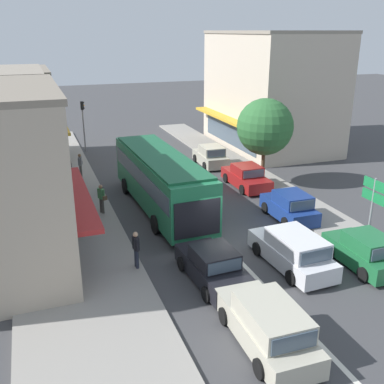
{
  "coord_description": "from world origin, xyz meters",
  "views": [
    {
      "loc": [
        -8.02,
        -17.5,
        9.6
      ],
      "look_at": [
        -0.06,
        4.4,
        1.2
      ],
      "focal_mm": 42.0,
      "sensor_mm": 36.0,
      "label": 1
    }
  ],
  "objects_px": {
    "parked_hatchback_kerb_front": "(364,252)",
    "traffic_light_downstreet": "(83,118)",
    "pedestrian_far_walker": "(80,164)",
    "wagon_queue_gap_filler": "(293,251)",
    "street_tree_right": "(265,127)",
    "parked_hatchback_kerb_rear": "(211,156)",
    "parked_sedan_kerb_third": "(246,177)",
    "directional_road_sign": "(373,198)",
    "sedan_queue_far_back": "(213,267)",
    "parked_hatchback_kerb_second": "(290,207)",
    "pedestrian_with_handbag_near": "(101,197)",
    "pedestrian_browsing_midblock": "(136,247)",
    "city_bus": "(161,178)",
    "wagon_adjacent_lane_lead": "(268,325)"
  },
  "relations": [
    {
      "from": "parked_hatchback_kerb_second",
      "to": "pedestrian_far_walker",
      "type": "bearing_deg",
      "value": 131.37
    },
    {
      "from": "directional_road_sign",
      "to": "pedestrian_browsing_midblock",
      "type": "distance_m",
      "value": 10.54
    },
    {
      "from": "city_bus",
      "to": "parked_sedan_kerb_third",
      "type": "distance_m",
      "value": 6.67
    },
    {
      "from": "sedan_queue_far_back",
      "to": "street_tree_right",
      "type": "bearing_deg",
      "value": 52.79
    },
    {
      "from": "street_tree_right",
      "to": "pedestrian_browsing_midblock",
      "type": "distance_m",
      "value": 13.49
    },
    {
      "from": "parked_sedan_kerb_third",
      "to": "street_tree_right",
      "type": "bearing_deg",
      "value": 0.19
    },
    {
      "from": "pedestrian_browsing_midblock",
      "to": "pedestrian_far_walker",
      "type": "height_order",
      "value": "same"
    },
    {
      "from": "parked_hatchback_kerb_front",
      "to": "traffic_light_downstreet",
      "type": "xyz_separation_m",
      "value": [
        -8.66,
        23.94,
        2.15
      ]
    },
    {
      "from": "sedan_queue_far_back",
      "to": "pedestrian_far_walker",
      "type": "relative_size",
      "value": 2.63
    },
    {
      "from": "parked_sedan_kerb_third",
      "to": "parked_hatchback_kerb_rear",
      "type": "bearing_deg",
      "value": 93.36
    },
    {
      "from": "sedan_queue_far_back",
      "to": "parked_sedan_kerb_third",
      "type": "bearing_deg",
      "value": 57.23
    },
    {
      "from": "parked_hatchback_kerb_second",
      "to": "street_tree_right",
      "type": "height_order",
      "value": "street_tree_right"
    },
    {
      "from": "city_bus",
      "to": "sedan_queue_far_back",
      "type": "relative_size",
      "value": 2.55
    },
    {
      "from": "sedan_queue_far_back",
      "to": "pedestrian_far_walker",
      "type": "height_order",
      "value": "pedestrian_far_walker"
    },
    {
      "from": "sedan_queue_far_back",
      "to": "parked_hatchback_kerb_rear",
      "type": "xyz_separation_m",
      "value": [
        6.18,
        15.43,
        0.05
      ]
    },
    {
      "from": "directional_road_sign",
      "to": "parked_hatchback_kerb_second",
      "type": "bearing_deg",
      "value": 104.54
    },
    {
      "from": "wagon_adjacent_lane_lead",
      "to": "parked_sedan_kerb_third",
      "type": "relative_size",
      "value": 1.08
    },
    {
      "from": "parked_sedan_kerb_third",
      "to": "pedestrian_far_walker",
      "type": "bearing_deg",
      "value": 151.37
    },
    {
      "from": "wagon_queue_gap_filler",
      "to": "parked_hatchback_kerb_second",
      "type": "xyz_separation_m",
      "value": [
        2.64,
        4.54,
        -0.04
      ]
    },
    {
      "from": "wagon_adjacent_lane_lead",
      "to": "directional_road_sign",
      "type": "distance_m",
      "value": 8.66
    },
    {
      "from": "parked_hatchback_kerb_front",
      "to": "directional_road_sign",
      "type": "distance_m",
      "value": 2.41
    },
    {
      "from": "pedestrian_browsing_midblock",
      "to": "parked_hatchback_kerb_rear",
      "type": "bearing_deg",
      "value": 56.63
    },
    {
      "from": "street_tree_right",
      "to": "wagon_adjacent_lane_lead",
      "type": "bearing_deg",
      "value": -117.8
    },
    {
      "from": "wagon_queue_gap_filler",
      "to": "street_tree_right",
      "type": "relative_size",
      "value": 0.81
    },
    {
      "from": "traffic_light_downstreet",
      "to": "pedestrian_far_walker",
      "type": "relative_size",
      "value": 2.58
    },
    {
      "from": "city_bus",
      "to": "pedestrian_browsing_midblock",
      "type": "xyz_separation_m",
      "value": [
        -2.91,
        -6.29,
        -0.81
      ]
    },
    {
      "from": "pedestrian_with_handbag_near",
      "to": "pedestrian_far_walker",
      "type": "xyz_separation_m",
      "value": [
        -0.3,
        7.0,
        0.0
      ]
    },
    {
      "from": "street_tree_right",
      "to": "pedestrian_with_handbag_near",
      "type": "bearing_deg",
      "value": -171.45
    },
    {
      "from": "city_bus",
      "to": "pedestrian_browsing_midblock",
      "type": "height_order",
      "value": "city_bus"
    },
    {
      "from": "sedan_queue_far_back",
      "to": "parked_hatchback_kerb_second",
      "type": "relative_size",
      "value": 1.14
    },
    {
      "from": "directional_road_sign",
      "to": "pedestrian_far_walker",
      "type": "relative_size",
      "value": 2.21
    },
    {
      "from": "wagon_adjacent_lane_lead",
      "to": "street_tree_right",
      "type": "relative_size",
      "value": 0.8
    },
    {
      "from": "parked_hatchback_kerb_rear",
      "to": "traffic_light_downstreet",
      "type": "height_order",
      "value": "traffic_light_downstreet"
    },
    {
      "from": "wagon_queue_gap_filler",
      "to": "pedestrian_browsing_midblock",
      "type": "height_order",
      "value": "pedestrian_browsing_midblock"
    },
    {
      "from": "wagon_adjacent_lane_lead",
      "to": "pedestrian_far_walker",
      "type": "distance_m",
      "value": 20.02
    },
    {
      "from": "parked_hatchback_kerb_second",
      "to": "traffic_light_downstreet",
      "type": "bearing_deg",
      "value": 114.65
    },
    {
      "from": "sedan_queue_far_back",
      "to": "parked_sedan_kerb_third",
      "type": "relative_size",
      "value": 1.02
    },
    {
      "from": "wagon_adjacent_lane_lead",
      "to": "sedan_queue_far_back",
      "type": "distance_m",
      "value": 4.23
    },
    {
      "from": "wagon_adjacent_lane_lead",
      "to": "pedestrian_far_walker",
      "type": "height_order",
      "value": "pedestrian_far_walker"
    },
    {
      "from": "sedan_queue_far_back",
      "to": "parked_hatchback_kerb_second",
      "type": "bearing_deg",
      "value": 35.53
    },
    {
      "from": "parked_hatchback_kerb_second",
      "to": "pedestrian_with_handbag_near",
      "type": "distance_m",
      "value": 10.19
    },
    {
      "from": "directional_road_sign",
      "to": "city_bus",
      "type": "bearing_deg",
      "value": 131.07
    },
    {
      "from": "parked_hatchback_kerb_second",
      "to": "directional_road_sign",
      "type": "relative_size",
      "value": 1.04
    },
    {
      "from": "parked_sedan_kerb_third",
      "to": "pedestrian_browsing_midblock",
      "type": "relative_size",
      "value": 2.58
    },
    {
      "from": "traffic_light_downstreet",
      "to": "directional_road_sign",
      "type": "height_order",
      "value": "traffic_light_downstreet"
    },
    {
      "from": "parked_hatchback_kerb_second",
      "to": "parked_sedan_kerb_third",
      "type": "height_order",
      "value": "parked_hatchback_kerb_second"
    },
    {
      "from": "parked_sedan_kerb_third",
      "to": "pedestrian_with_handbag_near",
      "type": "height_order",
      "value": "pedestrian_with_handbag_near"
    },
    {
      "from": "street_tree_right",
      "to": "parked_sedan_kerb_third",
      "type": "bearing_deg",
      "value": -179.81
    },
    {
      "from": "parked_sedan_kerb_third",
      "to": "traffic_light_downstreet",
      "type": "bearing_deg",
      "value": 124.05
    },
    {
      "from": "wagon_adjacent_lane_lead",
      "to": "wagon_queue_gap_filler",
      "type": "bearing_deg",
      "value": 49.74
    }
  ]
}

